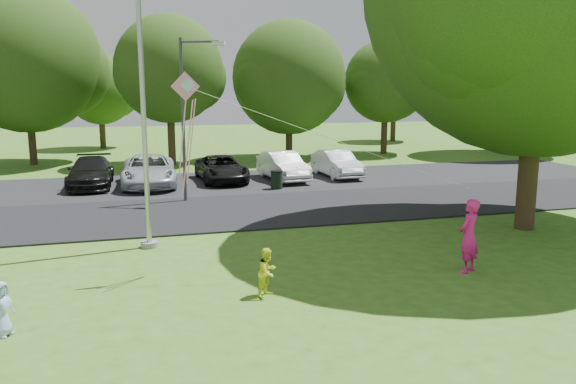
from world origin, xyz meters
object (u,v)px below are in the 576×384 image
object	(u,v)px
street_lamp	(189,105)
child_yellow	(268,272)
woman	(469,236)
kite	(192,106)
trash_can	(277,180)
child_blue	(1,309)
flagpole	(143,100)

from	to	relation	value
street_lamp	child_yellow	xyz separation A→B (m)	(0.52, -10.93, -3.32)
woman	child_yellow	bearing A→B (deg)	-29.95
kite	trash_can	bearing A→B (deg)	61.12
child_blue	kite	bearing A→B (deg)	-25.07
street_lamp	child_blue	distance (m)	12.95
flagpole	child_blue	distance (m)	7.04
street_lamp	child_blue	xyz separation A→B (m)	(-4.65, -11.62, -3.33)
trash_can	child_blue	world-z (taller)	child_blue
street_lamp	flagpole	bearing A→B (deg)	-84.46
street_lamp	child_blue	world-z (taller)	street_lamp
woman	kite	bearing A→B (deg)	-47.19
child_yellow	child_blue	world-z (taller)	child_yellow
trash_can	child_blue	bearing A→B (deg)	-122.86
trash_can	child_yellow	distance (m)	13.11
trash_can	child_yellow	bearing A→B (deg)	-105.22
trash_can	child_yellow	xyz separation A→B (m)	(-3.44, -12.65, 0.10)
street_lamp	child_blue	size ratio (longest dim) A/B	6.13
child_yellow	child_blue	bearing A→B (deg)	146.70
woman	kite	world-z (taller)	kite
child_yellow	kite	xyz separation A→B (m)	(-1.33, 1.92, 3.54)
street_lamp	woman	size ratio (longest dim) A/B	3.48
flagpole	trash_can	world-z (taller)	flagpole
flagpole	child_blue	bearing A→B (deg)	-117.61
woman	child_yellow	xyz separation A→B (m)	(-5.15, -0.26, -0.38)
woman	child_blue	xyz separation A→B (m)	(-10.32, -0.94, -0.40)
flagpole	kite	world-z (taller)	flagpole
trash_can	kite	xyz separation A→B (m)	(-4.77, -10.73, 3.64)
child_yellow	child_blue	xyz separation A→B (m)	(-5.17, -0.68, -0.02)
child_yellow	street_lamp	bearing A→B (deg)	51.89
street_lamp	kite	size ratio (longest dim) A/B	0.92
flagpole	woman	size ratio (longest dim) A/B	5.42
flagpole	street_lamp	bearing A→B (deg)	73.50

